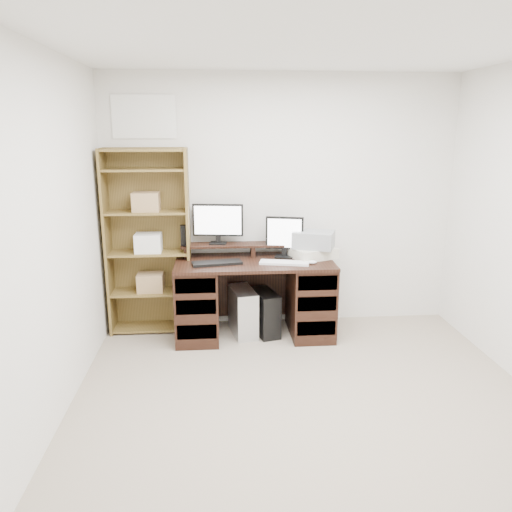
{
  "coord_description": "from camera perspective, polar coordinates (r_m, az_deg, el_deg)",
  "views": [
    {
      "loc": [
        -0.64,
        -2.94,
        1.98
      ],
      "look_at": [
        -0.3,
        1.43,
        0.85
      ],
      "focal_mm": 35.0,
      "sensor_mm": 36.0,
      "label": 1
    }
  ],
  "objects": [
    {
      "name": "room",
      "position": [
        3.1,
        7.52,
        0.72
      ],
      "size": [
        3.54,
        4.04,
        2.54
      ],
      "color": "tan",
      "rests_on": "ground"
    },
    {
      "name": "speaker",
      "position": [
        4.89,
        -8.16,
        2.38
      ],
      "size": [
        0.09,
        0.09,
        0.2
      ],
      "primitive_type": "cube",
      "rotation": [
        0.0,
        0.0,
        0.1
      ],
      "color": "black",
      "rests_on": "riser_shelf"
    },
    {
      "name": "basket",
      "position": [
        4.85,
        6.61,
        1.88
      ],
      "size": [
        0.45,
        0.39,
        0.16
      ],
      "primitive_type": "cube",
      "rotation": [
        0.0,
        0.0,
        -0.37
      ],
      "color": "gray",
      "rests_on": "printer"
    },
    {
      "name": "printer",
      "position": [
        4.88,
        6.57,
        0.37
      ],
      "size": [
        0.48,
        0.43,
        0.1
      ],
      "primitive_type": "cube",
      "rotation": [
        0.0,
        0.0,
        0.38
      ],
      "color": "beige",
      "rests_on": "desk"
    },
    {
      "name": "monitor_wide",
      "position": [
        4.9,
        -4.37,
        3.94
      ],
      "size": [
        0.49,
        0.15,
        0.39
      ],
      "rotation": [
        0.0,
        0.0,
        -0.14
      ],
      "color": "black",
      "rests_on": "riser_shelf"
    },
    {
      "name": "tower_black",
      "position": [
        4.94,
        1.02,
        -6.47
      ],
      "size": [
        0.29,
        0.46,
        0.43
      ],
      "rotation": [
        0.0,
        0.0,
        0.26
      ],
      "color": "black",
      "rests_on": "ground"
    },
    {
      "name": "desk",
      "position": [
        4.86,
        -0.2,
        -4.64
      ],
      "size": [
        1.5,
        0.7,
        0.75
      ],
      "color": "black",
      "rests_on": "ground"
    },
    {
      "name": "keyboard_black",
      "position": [
        4.64,
        -4.48,
        -0.8
      ],
      "size": [
        0.48,
        0.23,
        0.03
      ],
      "primitive_type": "cube",
      "rotation": [
        0.0,
        0.0,
        0.18
      ],
      "color": "black",
      "rests_on": "desk"
    },
    {
      "name": "keyboard_white",
      "position": [
        4.65,
        3.26,
        -0.78
      ],
      "size": [
        0.48,
        0.23,
        0.02
      ],
      "primitive_type": "cube",
      "rotation": [
        0.0,
        0.0,
        -0.22
      ],
      "color": "white",
      "rests_on": "desk"
    },
    {
      "name": "tower_silver",
      "position": [
        4.93,
        -1.51,
        -6.36
      ],
      "size": [
        0.29,
        0.49,
        0.46
      ],
      "primitive_type": "cube",
      "rotation": [
        0.0,
        0.0,
        0.19
      ],
      "color": "silver",
      "rests_on": "ground"
    },
    {
      "name": "bookshelf",
      "position": [
        4.96,
        -12.16,
        1.75
      ],
      "size": [
        0.8,
        0.3,
        1.8
      ],
      "color": "brown",
      "rests_on": "ground"
    },
    {
      "name": "mouse",
      "position": [
        4.67,
        6.45,
        -0.7
      ],
      "size": [
        0.1,
        0.08,
        0.03
      ],
      "primitive_type": "ellipsoid",
      "rotation": [
        0.0,
        0.0,
        0.25
      ],
      "color": "white",
      "rests_on": "desk"
    },
    {
      "name": "riser_shelf",
      "position": [
        4.93,
        -0.38,
        1.14
      ],
      "size": [
        1.4,
        0.22,
        0.12
      ],
      "color": "black",
      "rests_on": "desk"
    },
    {
      "name": "monitor_small",
      "position": [
        4.85,
        3.28,
        2.38
      ],
      "size": [
        0.36,
        0.17,
        0.4
      ],
      "rotation": [
        0.0,
        0.0,
        -0.24
      ],
      "color": "black",
      "rests_on": "desk"
    }
  ]
}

